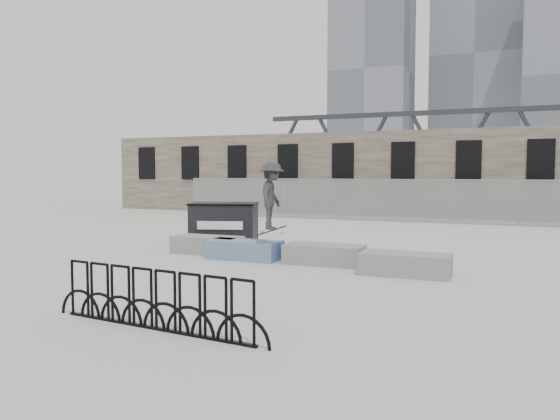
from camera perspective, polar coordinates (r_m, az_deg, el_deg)
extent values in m
plane|color=#BABAB5|center=(14.53, 1.64, -5.32)|extent=(120.00, 120.00, 0.00)
cube|color=brown|center=(30.05, 13.15, 3.70)|extent=(36.00, 2.50, 4.50)
cube|color=black|center=(35.42, -13.74, 4.77)|extent=(1.20, 0.12, 2.00)
cube|color=black|center=(33.60, -9.35, 4.88)|extent=(1.20, 0.12, 2.00)
cube|color=black|center=(31.99, -4.50, 4.97)|extent=(1.20, 0.12, 2.00)
cube|color=black|center=(30.63, 0.83, 5.02)|extent=(1.20, 0.12, 2.00)
cube|color=black|center=(29.56, 6.59, 5.03)|extent=(1.20, 0.12, 2.00)
cube|color=black|center=(28.81, 12.72, 4.99)|extent=(1.20, 0.12, 2.00)
cube|color=black|center=(28.40, 19.11, 4.88)|extent=(1.20, 0.12, 2.00)
cube|color=black|center=(28.34, 25.59, 4.71)|extent=(1.20, 0.12, 2.00)
cylinder|color=gray|center=(30.56, -8.97, 1.41)|extent=(0.06, 0.06, 2.00)
cylinder|color=gray|center=(29.19, -4.40, 1.33)|extent=(0.06, 0.06, 2.00)
cylinder|color=gray|center=(28.03, 0.59, 1.23)|extent=(0.06, 0.06, 2.00)
cylinder|color=gray|center=(27.09, 5.97, 1.11)|extent=(0.06, 0.06, 2.00)
cylinder|color=gray|center=(26.40, 11.68, 0.98)|extent=(0.06, 0.06, 2.00)
cylinder|color=gray|center=(26.00, 17.63, 0.83)|extent=(0.06, 0.06, 2.00)
cylinder|color=gray|center=(25.87, 23.70, 0.66)|extent=(0.06, 0.06, 2.00)
cube|color=#99999E|center=(26.40, 11.68, 0.98)|extent=(22.00, 0.02, 2.00)
cylinder|color=gray|center=(26.37, 11.71, 3.15)|extent=(22.00, 0.04, 0.04)
cube|color=gray|center=(15.89, -7.60, -3.63)|extent=(2.00, 0.90, 0.50)
cube|color=#2D471E|center=(15.87, -7.60, -2.95)|extent=(1.76, 0.66, 0.10)
cube|color=#355A9F|center=(14.80, -3.76, -4.17)|extent=(2.00, 0.90, 0.50)
cube|color=#2D471E|center=(14.77, -3.76, -3.43)|extent=(1.76, 0.66, 0.10)
cube|color=gray|center=(14.00, 4.65, -4.65)|extent=(2.00, 0.90, 0.50)
cube|color=#2D471E|center=(13.97, 4.65, -3.87)|extent=(1.76, 0.66, 0.10)
cube|color=gray|center=(12.81, 12.97, -5.55)|extent=(2.00, 0.90, 0.50)
cube|color=#2D471E|center=(12.78, 12.99, -4.70)|extent=(1.76, 0.66, 0.10)
cube|color=black|center=(17.49, -5.87, -1.57)|extent=(2.31, 1.78, 1.32)
cube|color=black|center=(17.44, -5.89, 0.66)|extent=(2.37, 1.84, 0.06)
cube|color=white|center=(16.87, -6.31, -1.61)|extent=(1.37, 0.45, 0.25)
cube|color=black|center=(8.55, -13.01, -11.94)|extent=(3.59, 0.42, 0.04)
torus|color=black|center=(9.55, -20.16, -7.75)|extent=(0.89, 0.14, 0.89)
torus|color=black|center=(9.22, -18.31, -8.12)|extent=(0.89, 0.14, 0.89)
torus|color=black|center=(8.90, -16.32, -8.51)|extent=(0.89, 0.14, 0.89)
torus|color=black|center=(8.59, -14.18, -8.92)|extent=(0.89, 0.14, 0.89)
torus|color=black|center=(8.30, -11.88, -9.35)|extent=(0.89, 0.14, 0.89)
torus|color=black|center=(8.02, -9.41, -9.79)|extent=(0.89, 0.14, 0.89)
torus|color=black|center=(7.76, -6.76, -10.24)|extent=(0.89, 0.14, 0.89)
torus|color=black|center=(7.51, -3.92, -10.69)|extent=(0.89, 0.14, 0.89)
cube|color=slate|center=(108.00, 9.62, 13.89)|extent=(14.00, 12.00, 42.00)
cube|color=slate|center=(115.61, 19.86, 14.56)|extent=(16.00, 14.00, 48.00)
cube|color=gray|center=(72.86, 2.94, 3.72)|extent=(2.00, 3.00, 4.00)
imported|color=#2F2F32|center=(14.09, -0.86, 1.50)|extent=(0.84, 1.22, 1.75)
cube|color=black|center=(14.16, -0.85, -2.16)|extent=(0.79, 0.30, 0.29)
cylinder|color=beige|center=(14.22, -2.00, -2.34)|extent=(0.06, 0.03, 0.06)
cylinder|color=beige|center=(14.34, -1.76, -2.28)|extent=(0.06, 0.03, 0.06)
cylinder|color=beige|center=(13.99, 0.08, -2.44)|extent=(0.06, 0.03, 0.06)
cylinder|color=beige|center=(14.12, 0.30, -2.38)|extent=(0.06, 0.03, 0.06)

